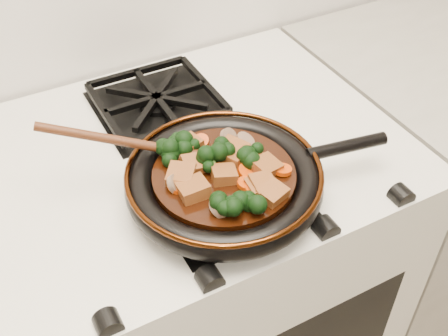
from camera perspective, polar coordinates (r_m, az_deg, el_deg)
name	(u,v)px	position (r m, az deg, el deg)	size (l,w,h in m)	color
stove	(196,295)	(1.35, -2.81, -12.72)	(0.76, 0.60, 0.90)	silver
burner_grate_front	(225,190)	(0.91, 0.11, -2.27)	(0.23, 0.23, 0.03)	black
burner_grate_back	(157,101)	(1.11, -6.83, 6.73)	(0.23, 0.23, 0.03)	black
skillet	(225,180)	(0.88, 0.15, -1.22)	(0.44, 0.31, 0.05)	black
braising_sauce	(224,178)	(0.88, 0.00, -1.01)	(0.22, 0.22, 0.02)	black
tofu_cube_0	(273,194)	(0.83, 4.95, -2.65)	(0.04, 0.03, 0.02)	brown
tofu_cube_1	(255,161)	(0.88, 3.19, 0.69)	(0.03, 0.03, 0.02)	brown
tofu_cube_2	(181,176)	(0.86, -4.37, -0.79)	(0.04, 0.04, 0.02)	brown
tofu_cube_3	(224,175)	(0.86, -0.01, -0.71)	(0.04, 0.04, 0.02)	brown
tofu_cube_4	(235,157)	(0.89, 1.09, 1.12)	(0.04, 0.04, 0.02)	brown
tofu_cube_5	(193,189)	(0.84, -3.14, -2.19)	(0.04, 0.04, 0.02)	brown
tofu_cube_6	(233,151)	(0.90, 0.93, 1.78)	(0.04, 0.04, 0.02)	brown
tofu_cube_7	(261,186)	(0.84, 3.75, -1.84)	(0.04, 0.04, 0.02)	brown
tofu_cube_8	(266,167)	(0.87, 4.28, 0.07)	(0.04, 0.04, 0.02)	brown
tofu_cube_9	(189,146)	(0.91, -3.61, 2.28)	(0.04, 0.04, 0.02)	brown
tofu_cube_10	(263,186)	(0.84, 3.99, -1.86)	(0.04, 0.04, 0.02)	brown
tofu_cube_11	(194,165)	(0.88, -3.08, 0.32)	(0.03, 0.04, 0.02)	brown
broccoli_floret_0	(211,163)	(0.87, -1.31, 0.52)	(0.06, 0.06, 0.05)	black
broccoli_floret_1	(173,153)	(0.90, -5.18, 1.49)	(0.06, 0.06, 0.05)	black
broccoli_floret_2	(223,154)	(0.89, -0.14, 1.46)	(0.06, 0.06, 0.06)	black
broccoli_floret_3	(185,145)	(0.91, -3.96, 2.36)	(0.06, 0.06, 0.05)	black
broccoli_floret_4	(229,206)	(0.81, 0.48, -3.83)	(0.06, 0.06, 0.05)	black
broccoli_floret_5	(226,209)	(0.81, 0.21, -4.19)	(0.06, 0.06, 0.05)	black
broccoli_floret_6	(253,157)	(0.89, 2.99, 1.15)	(0.06, 0.06, 0.05)	black
broccoli_floret_7	(250,205)	(0.81, 2.63, -3.75)	(0.06, 0.06, 0.05)	black
carrot_coin_0	(253,189)	(0.84, 2.98, -2.17)	(0.03, 0.03, 0.01)	#CC3B05
carrot_coin_1	(282,170)	(0.88, 5.95, -0.18)	(0.03, 0.03, 0.01)	#CC3B05
carrot_coin_2	(201,141)	(0.92, -2.35, 2.73)	(0.03, 0.03, 0.01)	#CC3B05
carrot_coin_3	(247,171)	(0.87, 2.35, -0.34)	(0.03, 0.03, 0.01)	#CC3B05
carrot_coin_4	(246,184)	(0.85, 2.23, -1.60)	(0.03, 0.03, 0.01)	#CC3B05
carrot_coin_5	(177,186)	(0.85, -4.77, -1.83)	(0.03, 0.03, 0.01)	#CC3B05
mushroom_slice_0	(175,184)	(0.85, -4.98, -1.66)	(0.03, 0.03, 0.01)	brown
mushroom_slice_1	(245,140)	(0.92, 2.16, 2.84)	(0.03, 0.03, 0.01)	brown
mushroom_slice_2	(220,207)	(0.81, -0.43, -4.02)	(0.03, 0.03, 0.01)	brown
mushroom_slice_3	(229,137)	(0.93, 0.50, 3.13)	(0.03, 0.03, 0.01)	brown
wooden_spoon	(145,145)	(0.90, -8.05, 2.31)	(0.15, 0.08, 0.23)	#4C2410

